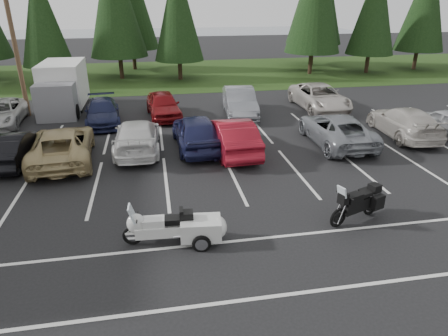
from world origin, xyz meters
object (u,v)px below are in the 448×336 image
car_near_7 (404,122)px  car_far_1 (102,112)px  box_truck (61,89)px  car_near_4 (196,132)px  car_far_3 (240,102)px  car_near_2 (62,145)px  adventure_motorcycle (356,201)px  car_near_6 (336,129)px  cargo_trailer (201,231)px  utility_pole (13,35)px  car_far_2 (163,105)px  car_near_1 (12,148)px  car_far_4 (319,97)px  car_near_5 (232,136)px  car_far_0 (0,113)px  car_near_8 (445,121)px  touring_motorcycle (158,224)px  car_near_3 (137,136)px

car_near_7 → car_far_1: car_near_7 is taller
box_truck → car_near_7: 19.88m
car_near_4 → car_far_3: 6.13m
car_near_2 → adventure_motorcycle: bearing=140.6°
car_near_6 → cargo_trailer: size_ratio=3.09×
utility_pole → car_near_6: bearing=-26.3°
adventure_motorcycle → car_near_4: bearing=98.8°
car_near_6 → car_far_2: 10.21m
car_near_1 → car_far_4: 17.71m
car_far_2 → adventure_motorcycle: car_far_2 is taller
car_near_5 → car_far_3: 6.26m
car_near_1 → car_far_0: 6.51m
car_near_6 → car_near_2: bearing=1.0°
box_truck → car_far_3: box_truck is taller
car_near_6 → car_far_4: car_far_4 is taller
car_far_2 → cargo_trailer: (0.53, -13.52, -0.35)m
car_near_5 → car_near_7: (9.17, 0.71, -0.05)m
car_near_8 → car_far_3: bearing=-31.0°
car_near_1 → touring_motorcycle: size_ratio=1.79×
car_far_0 → adventure_motorcycle: (14.64, -13.24, 0.04)m
car_near_6 → car_far_4: bearing=-104.6°
car_near_5 → touring_motorcycle: car_near_5 is taller
car_far_2 → adventure_motorcycle: (5.59, -13.18, -0.02)m
car_near_5 → car_near_3: bearing=-14.8°
car_far_4 → utility_pole: bearing=173.7°
car_near_4 → touring_motorcycle: 7.99m
utility_pole → adventure_motorcycle: bearing=-47.6°
car_far_3 → car_near_4: bearing=-116.7°
box_truck → car_near_2: box_truck is taller
car_near_7 → car_near_8: size_ratio=1.32×
car_near_3 → car_far_3: bearing=-138.6°
car_near_6 → cargo_trailer: 10.56m
car_far_2 → adventure_motorcycle: 14.31m
car_near_6 → car_near_5: bearing=3.6°
car_far_0 → car_far_1: size_ratio=1.08×
car_far_4 → car_near_2: bearing=-157.3°
car_near_2 → cargo_trailer: size_ratio=3.16×
car_near_8 → cargo_trailer: bearing=26.9°
utility_pole → car_near_3: (6.67, -7.30, -3.97)m
car_near_1 → car_near_8: bearing=-178.8°
adventure_motorcycle → touring_motorcycle: bearing=160.7°
car_far_2 → car_near_1: bearing=-143.9°
car_near_4 → cargo_trailer: car_near_4 is taller
car_far_4 → car_far_1: bearing=-177.5°
car_near_6 → car_far_0: car_near_6 is taller
car_near_6 → car_near_8: bearing=-175.0°
box_truck → car_near_1: (-0.62, -8.34, -0.76)m
car_near_2 → car_far_2: bearing=-131.7°
car_near_6 → car_far_1: car_near_6 is taller
car_far_1 → touring_motorcycle: size_ratio=1.94×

